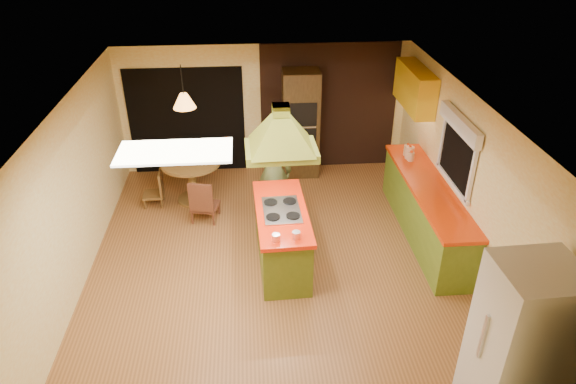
{
  "coord_description": "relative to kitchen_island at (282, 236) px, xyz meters",
  "views": [
    {
      "loc": [
        -0.32,
        -6.15,
        4.8
      ],
      "look_at": [
        0.2,
        0.17,
        1.15
      ],
      "focal_mm": 32.0,
      "sensor_mm": 36.0,
      "label": 1
    }
  ],
  "objects": [
    {
      "name": "ground",
      "position": [
        -0.1,
        -0.07,
        -0.46
      ],
      "size": [
        6.5,
        6.5,
        0.0
      ],
      "primitive_type": "plane",
      "color": "#975F31",
      "rests_on": "ground"
    },
    {
      "name": "room_walls",
      "position": [
        -0.1,
        -0.07,
        0.79
      ],
      "size": [
        5.5,
        6.5,
        6.5
      ],
      "color": "#FFF2B6",
      "rests_on": "ground"
    },
    {
      "name": "ceiling_plane",
      "position": [
        -0.1,
        -0.07,
        2.04
      ],
      "size": [
        6.5,
        6.5,
        0.0
      ],
      "primitive_type": "plane",
      "rotation": [
        3.14,
        0.0,
        0.0
      ],
      "color": "silver",
      "rests_on": "room_walls"
    },
    {
      "name": "brick_panel",
      "position": [
        1.15,
        3.16,
        0.79
      ],
      "size": [
        2.64,
        0.03,
        2.5
      ],
      "primitive_type": "cube",
      "color": "#381E14",
      "rests_on": "ground"
    },
    {
      "name": "nook_opening",
      "position": [
        -1.6,
        3.16,
        0.59
      ],
      "size": [
        2.2,
        0.03,
        2.1
      ],
      "primitive_type": "cube",
      "color": "black",
      "rests_on": "ground"
    },
    {
      "name": "right_counter",
      "position": [
        2.35,
        0.53,
        0.0
      ],
      "size": [
        0.62,
        3.05,
        0.92
      ],
      "color": "olive",
      "rests_on": "ground"
    },
    {
      "name": "upper_cabinets",
      "position": [
        2.47,
        2.13,
        1.49
      ],
      "size": [
        0.34,
        1.4,
        0.7
      ],
      "primitive_type": "cube",
      "color": "yellow",
      "rests_on": "room_walls"
    },
    {
      "name": "window_right",
      "position": [
        2.59,
        0.33,
        1.31
      ],
      "size": [
        0.12,
        1.35,
        1.06
      ],
      "color": "black",
      "rests_on": "room_walls"
    },
    {
      "name": "fluor_panel",
      "position": [
        -1.2,
        -1.27,
        2.02
      ],
      "size": [
        1.2,
        0.6,
        0.03
      ],
      "primitive_type": "cube",
      "color": "white",
      "rests_on": "ceiling_plane"
    },
    {
      "name": "kitchen_island",
      "position": [
        0.0,
        0.0,
        0.0
      ],
      "size": [
        0.79,
        1.84,
        0.92
      ],
      "rotation": [
        0.0,
        0.0,
        0.03
      ],
      "color": "#5D6E1B",
      "rests_on": "ground"
    },
    {
      "name": "range_hood",
      "position": [
        0.0,
        0.0,
        1.79
      ],
      "size": [
        0.98,
        0.71,
        0.79
      ],
      "rotation": [
        0.0,
        0.0,
        0.02
      ],
      "color": "olive",
      "rests_on": "ceiling_plane"
    },
    {
      "name": "man",
      "position": [
        -0.05,
        1.26,
        0.41
      ],
      "size": [
        0.64,
        0.43,
        1.74
      ],
      "primitive_type": "imported",
      "rotation": [
        0.0,
        0.0,
        3.13
      ],
      "color": "#49542C",
      "rests_on": "ground"
    },
    {
      "name": "refrigerator",
      "position": [
        2.17,
        -2.78,
        0.49
      ],
      "size": [
        0.81,
        0.77,
        1.91
      ],
      "primitive_type": "cube",
      "rotation": [
        0.0,
        0.0,
        0.03
      ],
      "color": "silver",
      "rests_on": "ground"
    },
    {
      "name": "wall_oven",
      "position": [
        0.57,
        2.88,
        0.58
      ],
      "size": [
        0.69,
        0.61,
        2.08
      ],
      "rotation": [
        0.0,
        0.0,
        -0.01
      ],
      "color": "#453116",
      "rests_on": "ground"
    },
    {
      "name": "dining_table",
      "position": [
        -1.46,
        1.94,
        0.1
      ],
      "size": [
        1.06,
        1.06,
        0.79
      ],
      "rotation": [
        0.0,
        0.0,
        0.25
      ],
      "color": "brown",
      "rests_on": "ground"
    },
    {
      "name": "chair_left",
      "position": [
        -2.16,
        1.84,
        -0.14
      ],
      "size": [
        0.37,
        0.37,
        0.65
      ],
      "primitive_type": null,
      "rotation": [
        0.0,
        0.0,
        -1.54
      ],
      "color": "brown",
      "rests_on": "ground"
    },
    {
      "name": "chair_near",
      "position": [
        -1.21,
        1.29,
        -0.07
      ],
      "size": [
        0.51,
        0.51,
        0.78
      ],
      "primitive_type": null,
      "rotation": [
        0.0,
        0.0,
        2.92
      ],
      "color": "brown",
      "rests_on": "ground"
    },
    {
      "name": "pendant_lamp",
      "position": [
        -1.46,
        1.94,
        1.44
      ],
      "size": [
        0.46,
        0.46,
        0.25
      ],
      "primitive_type": "cone",
      "rotation": [
        0.0,
        0.0,
        -0.23
      ],
      "color": "#FF9E3F",
      "rests_on": "ceiling_plane"
    },
    {
      "name": "canister_large",
      "position": [
        2.3,
        1.49,
        0.57
      ],
      "size": [
        0.19,
        0.19,
        0.21
      ],
      "primitive_type": "cylinder",
      "rotation": [
        0.0,
        0.0,
        0.4
      ],
      "color": "#F5E0C5",
      "rests_on": "right_counter"
    },
    {
      "name": "canister_medium",
      "position": [
        2.3,
        1.61,
        0.55
      ],
      "size": [
        0.16,
        0.16,
        0.18
      ],
      "primitive_type": "cylinder",
      "rotation": [
        0.0,
        0.0,
        -0.27
      ],
      "color": "beige",
      "rests_on": "right_counter"
    },
    {
      "name": "canister_small",
      "position": [
        2.3,
        1.4,
        0.53
      ],
      "size": [
        0.13,
        0.13,
        0.15
      ],
      "primitive_type": "cylinder",
      "rotation": [
        0.0,
        0.0,
        0.2
      ],
      "color": "beige",
      "rests_on": "right_counter"
    }
  ]
}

